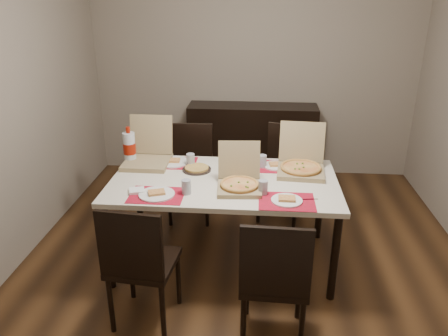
{
  "coord_description": "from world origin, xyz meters",
  "views": [
    {
      "loc": [
        0.08,
        -3.18,
        2.16
      ],
      "look_at": [
        -0.19,
        -0.02,
        0.85
      ],
      "focal_mm": 35.0,
      "sensor_mm": 36.0,
      "label": 1
    }
  ],
  "objects_px": {
    "chair_near_right": "(274,277)",
    "chair_far_right": "(284,168)",
    "chair_near_left": "(139,261)",
    "pizza_box_center": "(239,182)",
    "chair_far_left": "(191,168)",
    "soda_bottle": "(129,148)",
    "sideboard": "(252,142)",
    "dip_bowl": "(245,172)",
    "dining_table": "(224,187)"
  },
  "relations": [
    {
      "from": "chair_near_right",
      "to": "chair_far_right",
      "type": "xyz_separation_m",
      "value": [
        0.14,
        1.78,
        0.0
      ]
    },
    {
      "from": "chair_near_left",
      "to": "pizza_box_center",
      "type": "height_order",
      "value": "pizza_box_center"
    },
    {
      "from": "chair_far_left",
      "to": "soda_bottle",
      "type": "bearing_deg",
      "value": -131.75
    },
    {
      "from": "sideboard",
      "to": "soda_bottle",
      "type": "bearing_deg",
      "value": -124.55
    },
    {
      "from": "sideboard",
      "to": "pizza_box_center",
      "type": "xyz_separation_m",
      "value": [
        -0.06,
        -1.95,
        0.35
      ]
    },
    {
      "from": "chair_near_left",
      "to": "dip_bowl",
      "type": "bearing_deg",
      "value": 55.74
    },
    {
      "from": "sideboard",
      "to": "chair_near_right",
      "type": "xyz_separation_m",
      "value": [
        0.2,
        -2.72,
        0.06
      ]
    },
    {
      "from": "dining_table",
      "to": "pizza_box_center",
      "type": "height_order",
      "value": "pizza_box_center"
    },
    {
      "from": "dining_table",
      "to": "chair_near_left",
      "type": "relative_size",
      "value": 1.94
    },
    {
      "from": "dip_bowl",
      "to": "soda_bottle",
      "type": "distance_m",
      "value": 1.03
    },
    {
      "from": "chair_near_left",
      "to": "soda_bottle",
      "type": "distance_m",
      "value": 1.24
    },
    {
      "from": "chair_near_left",
      "to": "chair_far_left",
      "type": "distance_m",
      "value": 1.63
    },
    {
      "from": "chair_near_left",
      "to": "soda_bottle",
      "type": "height_order",
      "value": "soda_bottle"
    },
    {
      "from": "pizza_box_center",
      "to": "chair_near_right",
      "type": "bearing_deg",
      "value": -71.33
    },
    {
      "from": "chair_near_right",
      "to": "soda_bottle",
      "type": "xyz_separation_m",
      "value": [
        -1.23,
        1.22,
        0.38
      ]
    },
    {
      "from": "dip_bowl",
      "to": "chair_near_right",
      "type": "bearing_deg",
      "value": -77.95
    },
    {
      "from": "pizza_box_center",
      "to": "dip_bowl",
      "type": "relative_size",
      "value": 3.23
    },
    {
      "from": "pizza_box_center",
      "to": "chair_far_left",
      "type": "bearing_deg",
      "value": 119.07
    },
    {
      "from": "dining_table",
      "to": "chair_far_left",
      "type": "xyz_separation_m",
      "value": [
        -0.4,
        0.8,
        -0.17
      ]
    },
    {
      "from": "chair_far_right",
      "to": "chair_far_left",
      "type": "bearing_deg",
      "value": -176.25
    },
    {
      "from": "pizza_box_center",
      "to": "dip_bowl",
      "type": "height_order",
      "value": "pizza_box_center"
    },
    {
      "from": "dip_bowl",
      "to": "chair_near_left",
      "type": "bearing_deg",
      "value": -124.26
    },
    {
      "from": "chair_far_right",
      "to": "dining_table",
      "type": "bearing_deg",
      "value": -121.47
    },
    {
      "from": "chair_near_left",
      "to": "chair_far_right",
      "type": "bearing_deg",
      "value": 58.89
    },
    {
      "from": "chair_near_left",
      "to": "pizza_box_center",
      "type": "xyz_separation_m",
      "value": [
        0.62,
        0.67,
        0.29
      ]
    },
    {
      "from": "chair_near_right",
      "to": "soda_bottle",
      "type": "height_order",
      "value": "soda_bottle"
    },
    {
      "from": "chair_far_left",
      "to": "soda_bottle",
      "type": "xyz_separation_m",
      "value": [
        -0.45,
        -0.5,
        0.38
      ]
    },
    {
      "from": "sideboard",
      "to": "pizza_box_center",
      "type": "height_order",
      "value": "pizza_box_center"
    },
    {
      "from": "dip_bowl",
      "to": "pizza_box_center",
      "type": "bearing_deg",
      "value": -97.1
    },
    {
      "from": "pizza_box_center",
      "to": "dip_bowl",
      "type": "bearing_deg",
      "value": 82.9
    },
    {
      "from": "dip_bowl",
      "to": "soda_bottle",
      "type": "xyz_separation_m",
      "value": [
        -1.01,
        0.17,
        0.12
      ]
    },
    {
      "from": "sideboard",
      "to": "chair_far_left",
      "type": "bearing_deg",
      "value": -120.4
    },
    {
      "from": "sideboard",
      "to": "chair_far_left",
      "type": "relative_size",
      "value": 1.61
    },
    {
      "from": "dining_table",
      "to": "soda_bottle",
      "type": "xyz_separation_m",
      "value": [
        -0.85,
        0.3,
        0.2
      ]
    },
    {
      "from": "sideboard",
      "to": "chair_near_right",
      "type": "height_order",
      "value": "chair_near_right"
    },
    {
      "from": "chair_far_left",
      "to": "pizza_box_center",
      "type": "xyz_separation_m",
      "value": [
        0.53,
        -0.95,
        0.29
      ]
    },
    {
      "from": "chair_near_right",
      "to": "dining_table",
      "type": "bearing_deg",
      "value": 112.94
    },
    {
      "from": "soda_bottle",
      "to": "sideboard",
      "type": "bearing_deg",
      "value": 55.45
    },
    {
      "from": "chair_far_right",
      "to": "chair_near_right",
      "type": "bearing_deg",
      "value": -94.48
    },
    {
      "from": "dip_bowl",
      "to": "chair_far_right",
      "type": "bearing_deg",
      "value": 63.39
    },
    {
      "from": "dining_table",
      "to": "chair_far_right",
      "type": "xyz_separation_m",
      "value": [
        0.53,
        0.86,
        -0.17
      ]
    },
    {
      "from": "chair_far_right",
      "to": "dip_bowl",
      "type": "bearing_deg",
      "value": -116.61
    },
    {
      "from": "soda_bottle",
      "to": "chair_far_left",
      "type": "bearing_deg",
      "value": 48.25
    },
    {
      "from": "dining_table",
      "to": "dip_bowl",
      "type": "height_order",
      "value": "dip_bowl"
    },
    {
      "from": "chair_near_left",
      "to": "dining_table",
      "type": "bearing_deg",
      "value": 59.28
    },
    {
      "from": "chair_far_left",
      "to": "chair_far_right",
      "type": "xyz_separation_m",
      "value": [
        0.93,
        0.06,
        0.0
      ]
    },
    {
      "from": "chair_near_left",
      "to": "dip_bowl",
      "type": "distance_m",
      "value": 1.18
    },
    {
      "from": "sideboard",
      "to": "chair_near_left",
      "type": "relative_size",
      "value": 1.61
    },
    {
      "from": "chair_near_left",
      "to": "dip_bowl",
      "type": "relative_size",
      "value": 7.85
    },
    {
      "from": "chair_far_right",
      "to": "soda_bottle",
      "type": "relative_size",
      "value": 2.88
    }
  ]
}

